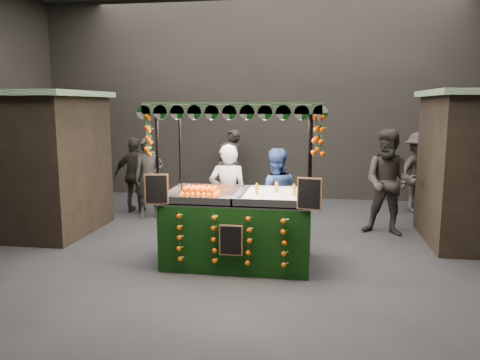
# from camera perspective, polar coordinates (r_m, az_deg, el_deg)

# --- Properties ---
(ground) EXTENTS (12.00, 12.00, 0.00)m
(ground) POSITION_cam_1_polar(r_m,az_deg,el_deg) (7.41, 0.30, -9.45)
(ground) COLOR black
(ground) RESTS_ON ground
(market_hall) EXTENTS (12.10, 10.10, 5.05)m
(market_hall) POSITION_cam_1_polar(r_m,az_deg,el_deg) (7.10, 0.33, 17.40)
(market_hall) COLOR black
(market_hall) RESTS_ON ground
(neighbour_stall_left) EXTENTS (3.00, 2.20, 2.60)m
(neighbour_stall_left) POSITION_cam_1_polar(r_m,az_deg,el_deg) (9.71, -25.26, 2.03)
(neighbour_stall_left) COLOR black
(neighbour_stall_left) RESTS_ON ground
(juice_stall) EXTENTS (2.47, 1.45, 2.39)m
(juice_stall) POSITION_cam_1_polar(r_m,az_deg,el_deg) (6.97, -0.15, -4.33)
(juice_stall) COLOR black
(juice_stall) RESTS_ON ground
(vendor_grey) EXTENTS (0.68, 0.49, 1.72)m
(vendor_grey) POSITION_cam_1_polar(r_m,az_deg,el_deg) (7.79, -1.45, -1.97)
(vendor_grey) COLOR gray
(vendor_grey) RESTS_ON ground
(vendor_blue) EXTENTS (0.92, 0.78, 1.65)m
(vendor_blue) POSITION_cam_1_polar(r_m,az_deg,el_deg) (7.94, 4.21, -2.07)
(vendor_blue) COLOR navy
(vendor_blue) RESTS_ON ground
(shopper_0) EXTENTS (0.71, 0.58, 1.69)m
(shopper_0) POSITION_cam_1_polar(r_m,az_deg,el_deg) (10.05, -10.92, 0.26)
(shopper_0) COLOR #2B2723
(shopper_0) RESTS_ON ground
(shopper_1) EXTENTS (1.10, 0.95, 1.93)m
(shopper_1) POSITION_cam_1_polar(r_m,az_deg,el_deg) (8.94, 17.58, -0.29)
(shopper_1) COLOR #282421
(shopper_1) RESTS_ON ground
(shopper_2) EXTENTS (0.97, 0.42, 1.65)m
(shopper_2) POSITION_cam_1_polar(r_m,az_deg,el_deg) (10.62, -12.51, 0.57)
(shopper_2) COLOR black
(shopper_2) RESTS_ON ground
(shopper_3) EXTENTS (1.29, 1.25, 1.77)m
(shopper_3) POSITION_cam_1_polar(r_m,az_deg,el_deg) (11.11, 20.75, 0.89)
(shopper_3) COLOR #2E2625
(shopper_3) RESTS_ON ground
(shopper_4) EXTENTS (0.89, 0.87, 1.54)m
(shopper_4) POSITION_cam_1_polar(r_m,az_deg,el_deg) (10.49, -1.40, 0.39)
(shopper_4) COLOR #282221
(shopper_4) RESTS_ON ground
(shopper_5) EXTENTS (0.88, 1.46, 1.51)m
(shopper_5) POSITION_cam_1_polar(r_m,az_deg,el_deg) (9.63, 26.15, -1.43)
(shopper_5) COLOR #282521
(shopper_5) RESTS_ON ground
(shopper_6) EXTENTS (0.70, 0.77, 1.76)m
(shopper_6) POSITION_cam_1_polar(r_m,az_deg,el_deg) (11.55, -0.88, 1.74)
(shopper_6) COLOR black
(shopper_6) RESTS_ON ground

